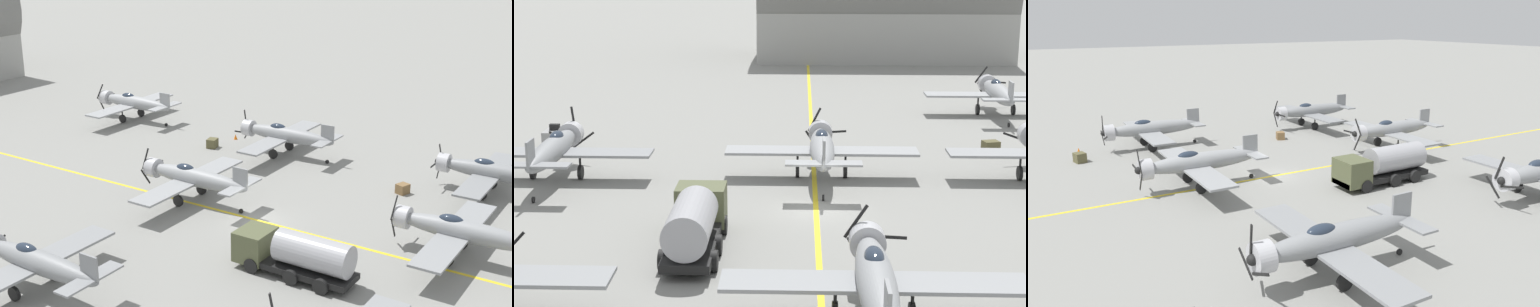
# 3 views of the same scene
# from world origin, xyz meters

# --- Properties ---
(ground_plane) EXTENTS (400.00, 400.00, 0.00)m
(ground_plane) POSITION_xyz_m (0.00, 0.00, 0.00)
(ground_plane) COLOR gray
(taxiway_stripe) EXTENTS (0.30, 160.00, 0.01)m
(taxiway_stripe) POSITION_xyz_m (0.00, 0.00, 0.00)
(taxiway_stripe) COLOR yellow
(taxiway_stripe) RESTS_ON ground
(airplane_near_center) EXTENTS (12.00, 9.98, 3.65)m
(airplane_near_center) POSITION_xyz_m (1.99, -14.56, 2.01)
(airplane_near_center) COLOR gray
(airplane_near_center) RESTS_ON ground
(airplane_near_right) EXTENTS (12.00, 9.98, 3.65)m
(airplane_near_right) POSITION_xyz_m (14.54, -13.15, 2.01)
(airplane_near_right) COLOR gray
(airplane_near_right) RESTS_ON ground
(airplane_mid_right) EXTENTS (12.00, 9.98, 3.78)m
(airplane_mid_right) POSITION_xyz_m (14.25, 6.16, 2.01)
(airplane_mid_right) COLOR gray
(airplane_mid_right) RESTS_ON ground
(airplane_mid_left) EXTENTS (12.00, 9.98, 3.80)m
(airplane_mid_left) POSITION_xyz_m (-16.08, 5.39, 2.01)
(airplane_mid_left) COLOR gray
(airplane_mid_left) RESTS_ON ground
(airplane_mid_center) EXTENTS (12.00, 9.98, 3.65)m
(airplane_mid_center) POSITION_xyz_m (0.44, 6.35, 2.01)
(airplane_mid_center) COLOR gray
(airplane_mid_center) RESTS_ON ground
(fuel_tanker) EXTENTS (2.68, 8.00, 2.98)m
(fuel_tanker) POSITION_xyz_m (-5.95, -6.53, 1.51)
(fuel_tanker) COLOR black
(fuel_tanker) RESTS_ON ground
(supply_crate_by_tanker) EXTENTS (1.26, 1.13, 0.89)m
(supply_crate_by_tanker) POSITION_xyz_m (12.41, 13.27, 0.45)
(supply_crate_by_tanker) COLOR brown
(supply_crate_by_tanker) RESTS_ON ground
(supply_crate_mid_lane) EXTENTS (1.18, 1.08, 0.81)m
(supply_crate_mid_lane) POSITION_xyz_m (11.03, -6.98, 0.40)
(supply_crate_mid_lane) COLOR brown
(supply_crate_mid_lane) RESTS_ON ground
(traffic_cone) EXTENTS (0.36, 0.36, 0.55)m
(traffic_cone) POSITION_xyz_m (15.86, 12.89, 0.28)
(traffic_cone) COLOR orange
(traffic_cone) RESTS_ON ground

